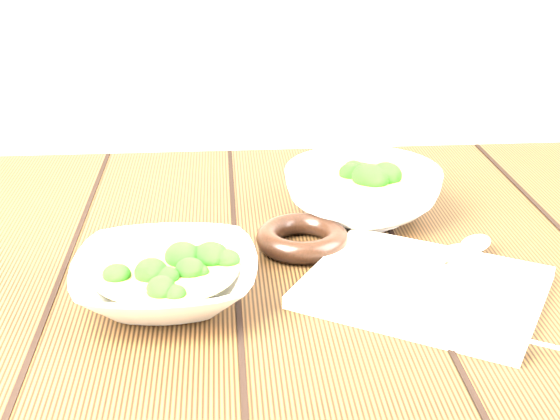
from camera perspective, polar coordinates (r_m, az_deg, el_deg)
The scene contains 7 objects.
table at distance 1.00m, azimuth -1.91°, elevation -9.55°, with size 1.20×0.80×0.75m.
soup_bowl_front at distance 0.84m, azimuth -8.35°, elevation -4.91°, with size 0.20×0.20×0.06m.
soup_bowl_back at distance 1.04m, azimuth 6.06°, elevation 1.40°, with size 0.22×0.22×0.08m.
trivet at distance 0.95m, azimuth 1.63°, elevation -2.05°, with size 0.11×0.11×0.03m, color black.
napkin at distance 0.87m, azimuth 10.45°, elevation -5.57°, with size 0.24×0.20×0.01m, color #BEB39E.
spoon_left at distance 0.90m, azimuth 11.45°, elevation -3.91°, with size 0.16×0.16×0.01m.
spoon_right at distance 0.92m, azimuth 13.23°, elevation -3.26°, with size 0.14×0.17×0.01m.
Camera 1 is at (-0.03, -0.84, 1.16)m, focal length 50.00 mm.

